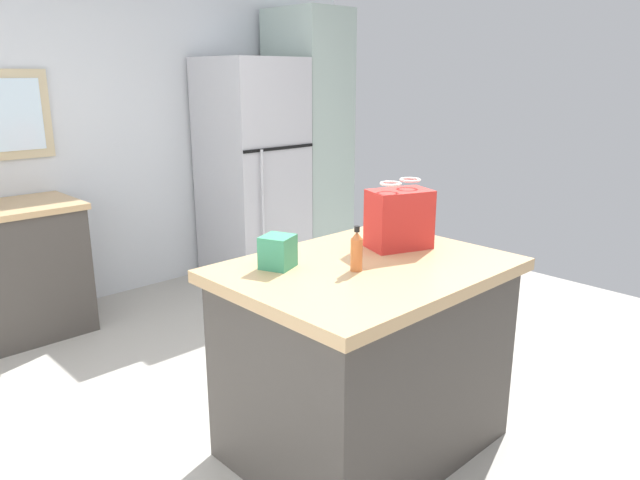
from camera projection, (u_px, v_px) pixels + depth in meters
name	position (u px, v px, depth m)	size (l,w,h in m)	color
ground	(322.00, 418.00, 3.08)	(6.03, 6.03, 0.00)	#ADA89E
back_wall	(90.00, 128.00, 4.47)	(5.02, 0.13, 2.65)	silver
kitchen_island	(365.00, 357.00, 2.75)	(1.24, 0.94, 0.91)	#423D38
refrigerator	(253.00, 171.00, 5.06)	(0.72, 0.76, 1.85)	#B7B7BC
tall_cabinet	(308.00, 141.00, 5.43)	(0.52, 0.68, 2.26)	#9EB2A8
shopping_bag	(399.00, 218.00, 2.84)	(0.33, 0.27, 0.33)	red
small_box	(278.00, 252.00, 2.56)	(0.13, 0.13, 0.14)	#388E66
bottle	(357.00, 251.00, 2.52)	(0.05, 0.05, 0.20)	#C66633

